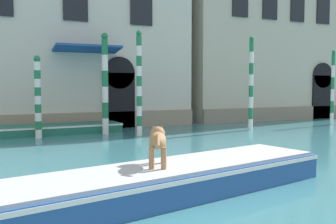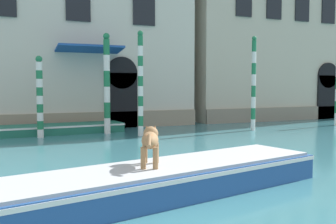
# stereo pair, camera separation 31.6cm
# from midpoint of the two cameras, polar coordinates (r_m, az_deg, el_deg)

# --- Properties ---
(boat_foreground) EXTENTS (8.83, 3.52, 0.61)m
(boat_foreground) POSITION_cam_midpoint_polar(r_m,az_deg,el_deg) (7.55, -4.67, -10.35)
(boat_foreground) COLOR #234C8C
(boat_foreground) RESTS_ON ground_plane
(dog_on_deck) EXTENTS (0.62, 1.07, 0.76)m
(dog_on_deck) POSITION_cam_midpoint_polar(r_m,az_deg,el_deg) (7.74, -2.69, -4.13)
(dog_on_deck) COLOR #997047
(dog_on_deck) RESTS_ON boat_foreground
(boat_moored_near_palazzo) EXTENTS (5.60, 1.88, 0.42)m
(boat_moored_near_palazzo) POSITION_cam_midpoint_polar(r_m,az_deg,el_deg) (18.38, -15.95, -2.34)
(boat_moored_near_palazzo) COLOR #1E6651
(boat_moored_near_palazzo) RESTS_ON ground_plane
(mooring_pole_0) EXTENTS (0.22, 0.22, 4.51)m
(mooring_pole_0) POSITION_cam_midpoint_polar(r_m,az_deg,el_deg) (19.33, 11.50, 4.12)
(mooring_pole_0) COLOR white
(mooring_pole_0) RESTS_ON ground_plane
(mooring_pole_1) EXTENTS (0.27, 0.27, 3.39)m
(mooring_pole_1) POSITION_cam_midpoint_polar(r_m,az_deg,el_deg) (17.03, -18.88, 2.15)
(mooring_pole_1) COLOR white
(mooring_pole_1) RESTS_ON ground_plane
(mooring_pole_2) EXTENTS (0.29, 0.29, 4.49)m
(mooring_pole_2) POSITION_cam_midpoint_polar(r_m,az_deg,el_deg) (17.77, -9.63, 4.15)
(mooring_pole_2) COLOR white
(mooring_pole_2) RESTS_ON ground_plane
(mooring_pole_3) EXTENTS (0.24, 0.24, 4.49)m
(mooring_pole_3) POSITION_cam_midpoint_polar(r_m,az_deg,el_deg) (16.87, -4.75, 4.20)
(mooring_pole_3) COLOR white
(mooring_pole_3) RESTS_ON ground_plane
(mooring_pole_4) EXTENTS (0.19, 0.19, 4.09)m
(mooring_pole_4) POSITION_cam_midpoint_polar(r_m,az_deg,el_deg) (23.32, 22.42, 3.33)
(mooring_pole_4) COLOR white
(mooring_pole_4) RESTS_ON ground_plane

